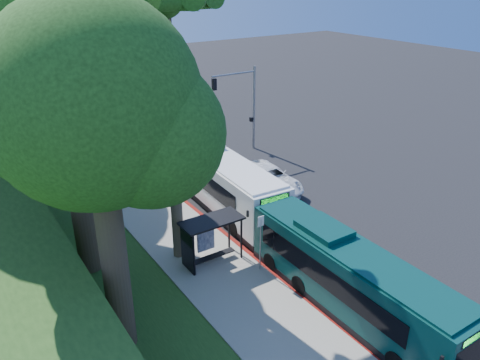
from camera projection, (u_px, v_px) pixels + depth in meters
ground at (282, 206)px, 30.42m from camera, size 140.00×140.00×0.00m
sidewalk at (182, 238)px, 26.70m from camera, size 4.50×70.00×0.12m
red_curb at (255, 258)px, 24.83m from camera, size 0.25×30.00×0.13m
grass_verge at (56, 230)px, 27.62m from camera, size 8.00×70.00×0.06m
bus_shelter at (206, 233)px, 23.84m from camera, size 3.20×1.51×2.55m
stop_sign_pole at (261, 236)px, 23.04m from camera, size 0.35×0.06×3.17m
traffic_signal_pole at (244, 99)px, 38.11m from camera, size 4.10×0.30×7.00m
palm_tree at (164, 13)px, 20.06m from camera, size 4.20×4.20×14.40m
tree_0 at (59, 45)px, 19.54m from camera, size 8.40×8.00×15.70m
tree_2 at (8, 27)px, 32.22m from camera, size 8.82×8.40×15.12m
tree_6 at (98, 115)px, 15.34m from camera, size 7.56×7.20×13.74m
white_bus at (219, 178)px, 30.08m from camera, size 3.32×12.51×3.69m
teal_bus at (349, 277)px, 20.64m from camera, size 2.58×11.50×3.42m
pickup at (269, 179)px, 32.47m from camera, size 3.13×6.04×1.63m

